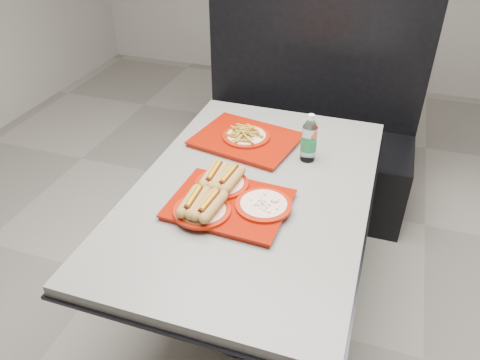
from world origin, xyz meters
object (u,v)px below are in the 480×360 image
(diner_table, at_px, (252,219))
(booth_bench, at_px, (304,136))
(tray_far, at_px, (246,137))
(water_bottle, at_px, (309,141))
(tray_near, at_px, (225,198))

(diner_table, height_order, booth_bench, booth_bench)
(tray_far, bearing_deg, booth_bench, 80.26)
(booth_bench, xyz_separation_m, water_bottle, (0.16, -0.82, 0.44))
(tray_near, height_order, tray_far, tray_near)
(booth_bench, bearing_deg, tray_near, -92.80)
(diner_table, relative_size, booth_bench, 1.05)
(booth_bench, height_order, water_bottle, booth_bench)
(tray_near, relative_size, water_bottle, 2.12)
(booth_bench, relative_size, water_bottle, 6.35)
(diner_table, distance_m, booth_bench, 1.11)
(tray_far, distance_m, water_bottle, 0.31)
(booth_bench, bearing_deg, diner_table, -90.00)
(diner_table, xyz_separation_m, tray_near, (-0.06, -0.15, 0.20))
(booth_bench, xyz_separation_m, tray_near, (-0.06, -1.24, 0.38))
(booth_bench, distance_m, tray_near, 1.30)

